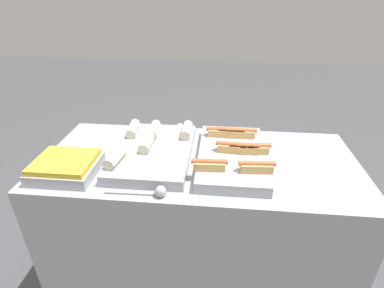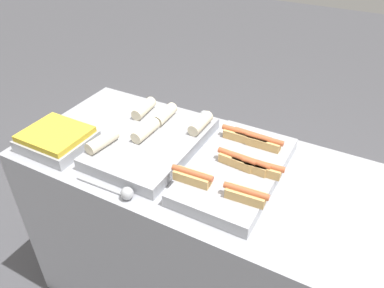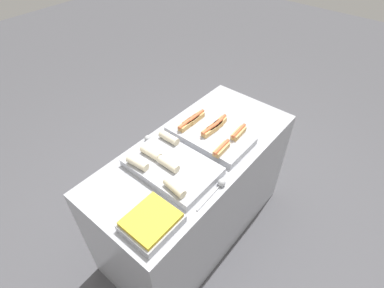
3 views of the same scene
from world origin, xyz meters
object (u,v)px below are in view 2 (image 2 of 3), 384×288
Objects in this scene: serving_spoon_near at (122,192)px; tray_wraps at (153,139)px; tray_side_front at (57,139)px; serving_spoon_far at (200,115)px; tray_hotdogs at (238,167)px.

tray_wraps is at bearing 103.90° from serving_spoon_near.
tray_side_front is at bearing -151.16° from tray_wraps.
tray_wraps is at bearing 28.84° from tray_side_front.
serving_spoon_far is (0.42, 0.48, -0.02)m from tray_side_front.
tray_side_front is at bearing 164.72° from serving_spoon_near.
tray_wraps reaches higher than serving_spoon_near.
serving_spoon_far is at bearing 48.75° from tray_side_front.
serving_spoon_near is (0.08, -0.31, -0.01)m from tray_wraps.
tray_wraps is 0.32m from serving_spoon_near.
tray_hotdogs is 2.23× the size of serving_spoon_far.
serving_spoon_near is at bearing -89.77° from serving_spoon_far.
serving_spoon_near is at bearing -135.45° from tray_hotdogs.
serving_spoon_near and serving_spoon_far have the same top height.
tray_side_front reaches higher than serving_spoon_near.
serving_spoon_near is at bearing -15.28° from tray_side_front.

